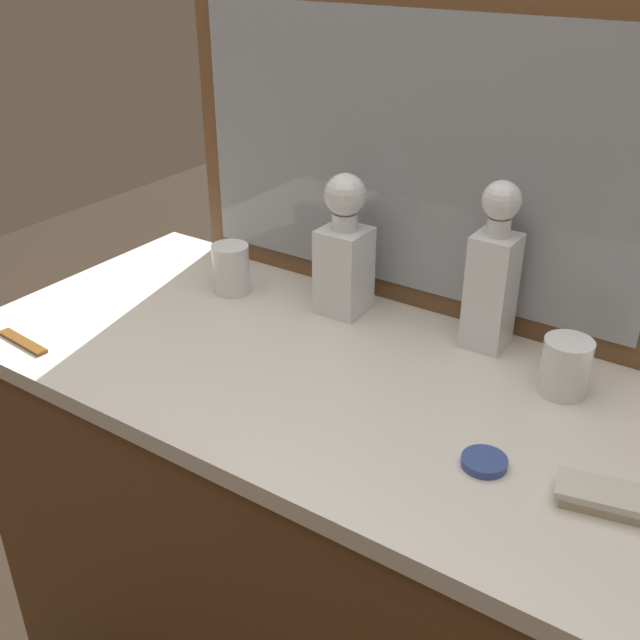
{
  "coord_description": "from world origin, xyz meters",
  "views": [
    {
      "loc": [
        0.59,
        -0.87,
        1.52
      ],
      "look_at": [
        0.0,
        0.0,
        0.96
      ],
      "focal_mm": 42.19,
      "sensor_mm": 36.0,
      "label": 1
    }
  ],
  "objects_px": {
    "crystal_decanter_center": "(344,258)",
    "tortoiseshell_comb": "(23,342)",
    "crystal_decanter_rear": "(492,282)",
    "silver_brush_rear": "(617,500)",
    "porcelain_dish": "(484,462)",
    "crystal_tumbler_left": "(565,369)",
    "crystal_tumbler_right": "(231,271)"
  },
  "relations": [
    {
      "from": "crystal_decanter_center",
      "to": "crystal_tumbler_right",
      "type": "relative_size",
      "value": 2.72
    },
    {
      "from": "silver_brush_rear",
      "to": "porcelain_dish",
      "type": "distance_m",
      "value": 0.17
    },
    {
      "from": "crystal_tumbler_right",
      "to": "tortoiseshell_comb",
      "type": "xyz_separation_m",
      "value": [
        -0.17,
        -0.36,
        -0.04
      ]
    },
    {
      "from": "crystal_tumbler_left",
      "to": "tortoiseshell_comb",
      "type": "relative_size",
      "value": 0.73
    },
    {
      "from": "crystal_decanter_rear",
      "to": "porcelain_dish",
      "type": "xyz_separation_m",
      "value": [
        0.13,
        -0.3,
        -0.11
      ]
    },
    {
      "from": "crystal_decanter_center",
      "to": "porcelain_dish",
      "type": "distance_m",
      "value": 0.5
    },
    {
      "from": "crystal_tumbler_right",
      "to": "porcelain_dish",
      "type": "xyz_separation_m",
      "value": [
        0.62,
        -0.22,
        -0.04
      ]
    },
    {
      "from": "crystal_tumbler_left",
      "to": "silver_brush_rear",
      "type": "relative_size",
      "value": 0.58
    },
    {
      "from": "crystal_decanter_rear",
      "to": "crystal_tumbler_left",
      "type": "height_order",
      "value": "crystal_decanter_rear"
    },
    {
      "from": "silver_brush_rear",
      "to": "crystal_tumbler_right",
      "type": "bearing_deg",
      "value": 165.11
    },
    {
      "from": "crystal_tumbler_left",
      "to": "porcelain_dish",
      "type": "distance_m",
      "value": 0.24
    },
    {
      "from": "crystal_decanter_rear",
      "to": "silver_brush_rear",
      "type": "bearing_deg",
      "value": -44.49
    },
    {
      "from": "crystal_decanter_rear",
      "to": "silver_brush_rear",
      "type": "distance_m",
      "value": 0.43
    },
    {
      "from": "crystal_decanter_center",
      "to": "crystal_decanter_rear",
      "type": "relative_size",
      "value": 0.9
    },
    {
      "from": "crystal_tumbler_right",
      "to": "silver_brush_rear",
      "type": "bearing_deg",
      "value": -14.89
    },
    {
      "from": "silver_brush_rear",
      "to": "tortoiseshell_comb",
      "type": "height_order",
      "value": "silver_brush_rear"
    },
    {
      "from": "crystal_decanter_center",
      "to": "crystal_tumbler_left",
      "type": "distance_m",
      "value": 0.43
    },
    {
      "from": "crystal_tumbler_left",
      "to": "tortoiseshell_comb",
      "type": "height_order",
      "value": "crystal_tumbler_left"
    },
    {
      "from": "porcelain_dish",
      "to": "crystal_decanter_rear",
      "type": "bearing_deg",
      "value": 112.86
    },
    {
      "from": "crystal_tumbler_right",
      "to": "crystal_tumbler_left",
      "type": "distance_m",
      "value": 0.65
    },
    {
      "from": "crystal_decanter_rear",
      "to": "crystal_tumbler_right",
      "type": "bearing_deg",
      "value": -170.68
    },
    {
      "from": "crystal_tumbler_left",
      "to": "crystal_decanter_center",
      "type": "bearing_deg",
      "value": 174.13
    },
    {
      "from": "crystal_decanter_center",
      "to": "tortoiseshell_comb",
      "type": "relative_size",
      "value": 2.11
    },
    {
      "from": "crystal_decanter_rear",
      "to": "tortoiseshell_comb",
      "type": "bearing_deg",
      "value": -146.19
    },
    {
      "from": "crystal_decanter_center",
      "to": "porcelain_dish",
      "type": "height_order",
      "value": "crystal_decanter_center"
    },
    {
      "from": "silver_brush_rear",
      "to": "tortoiseshell_comb",
      "type": "xyz_separation_m",
      "value": [
        -0.95,
        -0.15,
        -0.01
      ]
    },
    {
      "from": "crystal_decanter_rear",
      "to": "porcelain_dish",
      "type": "bearing_deg",
      "value": -67.14
    },
    {
      "from": "crystal_tumbler_right",
      "to": "silver_brush_rear",
      "type": "distance_m",
      "value": 0.82
    },
    {
      "from": "silver_brush_rear",
      "to": "tortoiseshell_comb",
      "type": "distance_m",
      "value": 0.97
    },
    {
      "from": "crystal_tumbler_left",
      "to": "porcelain_dish",
      "type": "bearing_deg",
      "value": -96.75
    },
    {
      "from": "crystal_decanter_center",
      "to": "crystal_tumbler_right",
      "type": "xyz_separation_m",
      "value": [
        -0.22,
        -0.05,
        -0.06
      ]
    },
    {
      "from": "silver_brush_rear",
      "to": "crystal_tumbler_left",
      "type": "bearing_deg",
      "value": 122.55
    }
  ]
}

